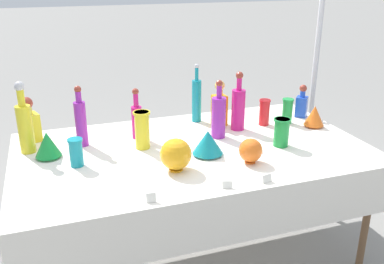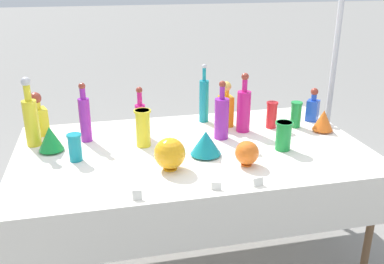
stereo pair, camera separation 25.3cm
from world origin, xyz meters
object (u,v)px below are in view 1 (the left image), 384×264
tall_bottle_2 (25,124)px  slender_vase_3 (282,131)px  tall_bottle_4 (219,116)px  fluted_vase_0 (47,144)px  square_decanter_1 (302,104)px  tall_bottle_3 (81,121)px  cardboard_box_behind_left (210,156)px  square_decanter_2 (219,106)px  fluted_vase_2 (208,142)px  square_decanter_0 (29,123)px  round_bowl_0 (251,150)px  canopy_pole (314,77)px  slender_vase_2 (287,110)px  slender_vase_4 (76,151)px  tall_bottle_0 (238,107)px  tall_bottle_1 (137,119)px  slender_vase_0 (264,111)px  slender_vase_1 (142,129)px  round_bowl_1 (176,154)px  fluted_vase_1 (314,116)px  tall_bottle_5 (197,99)px

tall_bottle_2 → slender_vase_3: (1.44, -0.40, -0.08)m
tall_bottle_4 → slender_vase_3: size_ratio=2.16×
fluted_vase_0 → square_decanter_1: bearing=5.2°
tall_bottle_3 → cardboard_box_behind_left: tall_bottle_3 is taller
square_decanter_2 → cardboard_box_behind_left: square_decanter_2 is taller
fluted_vase_2 → tall_bottle_4: bearing=55.7°
tall_bottle_2 → square_decanter_0: 0.18m
round_bowl_0 → canopy_pole: 1.49m
canopy_pole → tall_bottle_4: bearing=-151.2°
slender_vase_2 → fluted_vase_2: (-0.71, -0.32, -0.02)m
slender_vase_4 → slender_vase_2: bearing=9.1°
tall_bottle_0 → slender_vase_3: bearing=-69.5°
tall_bottle_4 → square_decanter_2: size_ratio=1.19×
tall_bottle_1 → tall_bottle_2: 0.65m
square_decanter_1 → fluted_vase_0: 1.76m
tall_bottle_4 → square_decanter_0: (-1.13, 0.32, -0.02)m
square_decanter_2 → square_decanter_0: bearing=174.8°
tall_bottle_0 → tall_bottle_1: size_ratio=1.21×
slender_vase_0 → slender_vase_4: bearing=-168.7°
square_decanter_2 → cardboard_box_behind_left: 1.11m
tall_bottle_2 → slender_vase_1: size_ratio=1.87×
round_bowl_1 → fluted_vase_1: bearing=17.3°
fluted_vase_2 → square_decanter_1: bearing=25.3°
round_bowl_0 → round_bowl_1: size_ratio=0.79×
tall_bottle_4 → round_bowl_1: bearing=-136.8°
tall_bottle_2 → fluted_vase_2: (0.98, -0.38, -0.09)m
square_decanter_1 → fluted_vase_1: bearing=-98.9°
square_decanter_0 → slender_vase_1: size_ratio=1.24×
slender_vase_0 → tall_bottle_2: bearing=178.8°
slender_vase_1 → canopy_pole: 1.72m
slender_vase_3 → cardboard_box_behind_left: 1.43m
square_decanter_0 → fluted_vase_2: 1.11m
slender_vase_3 → cardboard_box_behind_left: size_ratio=0.31×
round_bowl_0 → square_decanter_2: bearing=83.7°
tall_bottle_5 → square_decanter_1: size_ratio=1.72×
fluted_vase_1 → fluted_vase_2: 0.87m
square_decanter_1 → round_bowl_0: size_ratio=1.69×
square_decanter_2 → fluted_vase_0: size_ratio=2.02×
fluted_vase_2 → round_bowl_1: round_bowl_1 is taller
tall_bottle_5 → fluted_vase_2: tall_bottle_5 is taller
tall_bottle_3 → slender_vase_1: tall_bottle_3 is taller
tall_bottle_2 → cardboard_box_behind_left: (1.48, 0.85, -0.78)m
square_decanter_1 → slender_vase_4: (-1.61, -0.32, -0.01)m
fluted_vase_0 → round_bowl_1: 0.75m
slender_vase_0 → canopy_pole: size_ratio=0.08×
square_decanter_0 → square_decanter_1: bearing=-4.3°
tall_bottle_5 → round_bowl_0: bearing=-86.0°
tall_bottle_0 → fluted_vase_2: tall_bottle_0 is taller
tall_bottle_3 → round_bowl_0: 1.02m
tall_bottle_5 → tall_bottle_1: bearing=-158.9°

